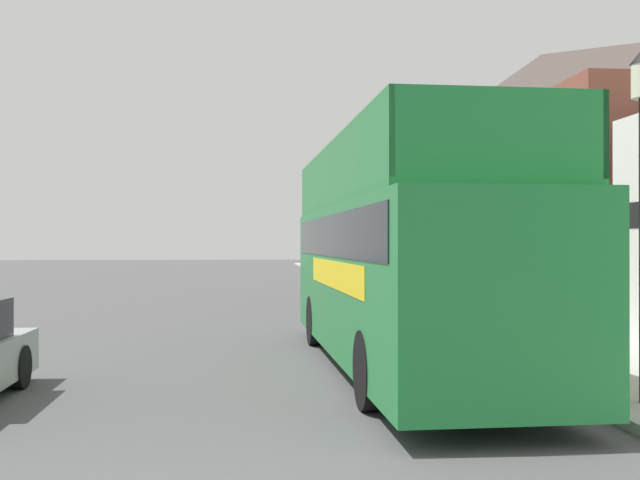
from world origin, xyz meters
name	(u,v)px	position (x,y,z in m)	size (l,w,h in m)	color
ground_plane	(231,308)	(0.00, 21.00, 0.00)	(144.00, 144.00, 0.00)	#4C4C4F
sidewalk	(453,312)	(6.90, 18.00, 0.07)	(3.58, 108.00, 0.14)	#ADAAA3
brick_terrace_rear	(541,178)	(11.69, 22.89, 4.70)	(6.00, 20.79, 9.40)	brown
tour_bus	(399,265)	(3.30, 8.40, 1.83)	(2.84, 10.69, 3.95)	#1E7A38
parked_car_ahead_of_bus	(370,299)	(4.02, 16.12, 0.66)	(1.81, 4.28, 1.37)	silver
lamp_post_second	(472,183)	(5.74, 12.14, 3.60)	(0.35, 0.35, 5.07)	black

